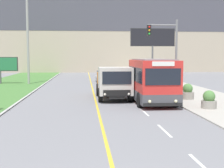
{
  "coord_description": "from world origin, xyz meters",
  "views": [
    {
      "loc": [
        -0.82,
        -5.72,
        3.35
      ],
      "look_at": [
        1.1,
        15.88,
        1.4
      ],
      "focal_mm": 50.0,
      "sensor_mm": 36.0,
      "label": 1
    }
  ],
  "objects_px": {
    "billboard_large": "(153,39)",
    "dump_truck": "(114,83)",
    "utility_pole_far": "(28,34)",
    "car_distant": "(103,77)",
    "traffic_light_mast": "(168,50)",
    "planter_round_near": "(209,100)",
    "billboard_small": "(0,65)",
    "planter_round_second": "(188,92)",
    "city_bus": "(152,81)"
  },
  "relations": [
    {
      "from": "dump_truck",
      "to": "planter_round_near",
      "type": "xyz_separation_m",
      "value": [
        5.52,
        -4.76,
        -0.72
      ]
    },
    {
      "from": "car_distant",
      "to": "billboard_large",
      "type": "relative_size",
      "value": 0.6
    },
    {
      "from": "dump_truck",
      "to": "traffic_light_mast",
      "type": "height_order",
      "value": "traffic_light_mast"
    },
    {
      "from": "billboard_large",
      "to": "car_distant",
      "type": "bearing_deg",
      "value": -157.4
    },
    {
      "from": "billboard_large",
      "to": "dump_truck",
      "type": "bearing_deg",
      "value": -110.42
    },
    {
      "from": "traffic_light_mast",
      "to": "dump_truck",
      "type": "bearing_deg",
      "value": 166.39
    },
    {
      "from": "car_distant",
      "to": "utility_pole_far",
      "type": "xyz_separation_m",
      "value": [
        -9.08,
        -1.88,
        5.21
      ]
    },
    {
      "from": "dump_truck",
      "to": "city_bus",
      "type": "bearing_deg",
      "value": -37.57
    },
    {
      "from": "dump_truck",
      "to": "billboard_small",
      "type": "bearing_deg",
      "value": 129.36
    },
    {
      "from": "city_bus",
      "to": "traffic_light_mast",
      "type": "height_order",
      "value": "traffic_light_mast"
    },
    {
      "from": "city_bus",
      "to": "planter_round_near",
      "type": "height_order",
      "value": "city_bus"
    },
    {
      "from": "billboard_small",
      "to": "planter_round_second",
      "type": "bearing_deg",
      "value": -41.12
    },
    {
      "from": "dump_truck",
      "to": "utility_pole_far",
      "type": "xyz_separation_m",
      "value": [
        -8.92,
        14.57,
        4.61
      ]
    },
    {
      "from": "dump_truck",
      "to": "utility_pole_far",
      "type": "bearing_deg",
      "value": 121.47
    },
    {
      "from": "dump_truck",
      "to": "traffic_light_mast",
      "type": "xyz_separation_m",
      "value": [
        3.87,
        -0.94,
        2.52
      ]
    },
    {
      "from": "dump_truck",
      "to": "planter_round_second",
      "type": "relative_size",
      "value": 5.26
    },
    {
      "from": "car_distant",
      "to": "billboard_small",
      "type": "height_order",
      "value": "billboard_small"
    },
    {
      "from": "planter_round_near",
      "to": "billboard_large",
      "type": "bearing_deg",
      "value": 85.97
    },
    {
      "from": "billboard_small",
      "to": "planter_round_near",
      "type": "distance_m",
      "value": 26.76
    },
    {
      "from": "utility_pole_far",
      "to": "traffic_light_mast",
      "type": "xyz_separation_m",
      "value": [
        12.79,
        -15.51,
        -2.08
      ]
    },
    {
      "from": "billboard_small",
      "to": "planter_round_near",
      "type": "bearing_deg",
      "value": -47.96
    },
    {
      "from": "dump_truck",
      "to": "planter_round_second",
      "type": "xyz_separation_m",
      "value": [
        5.56,
        -0.57,
        -0.69
      ]
    },
    {
      "from": "traffic_light_mast",
      "to": "planter_round_second",
      "type": "distance_m",
      "value": 3.65
    },
    {
      "from": "car_distant",
      "to": "billboard_large",
      "type": "height_order",
      "value": "billboard_large"
    },
    {
      "from": "billboard_small",
      "to": "planter_round_near",
      "type": "xyz_separation_m",
      "value": [
        17.88,
        -19.83,
        -1.73
      ]
    },
    {
      "from": "car_distant",
      "to": "planter_round_second",
      "type": "bearing_deg",
      "value": -72.4
    },
    {
      "from": "dump_truck",
      "to": "car_distant",
      "type": "xyz_separation_m",
      "value": [
        0.16,
        16.45,
        -0.61
      ]
    },
    {
      "from": "billboard_large",
      "to": "city_bus",
      "type": "bearing_deg",
      "value": -102.4
    },
    {
      "from": "billboard_large",
      "to": "planter_round_near",
      "type": "xyz_separation_m",
      "value": [
        -1.7,
        -24.14,
        -5.1
      ]
    },
    {
      "from": "dump_truck",
      "to": "planter_round_second",
      "type": "height_order",
      "value": "dump_truck"
    },
    {
      "from": "utility_pole_far",
      "to": "traffic_light_mast",
      "type": "distance_m",
      "value": 20.21
    },
    {
      "from": "car_distant",
      "to": "billboard_large",
      "type": "bearing_deg",
      "value": 22.6
    },
    {
      "from": "city_bus",
      "to": "utility_pole_far",
      "type": "xyz_separation_m",
      "value": [
        -11.45,
        16.52,
        4.31
      ]
    },
    {
      "from": "planter_round_near",
      "to": "planter_round_second",
      "type": "xyz_separation_m",
      "value": [
        0.04,
        4.18,
        0.03
      ]
    },
    {
      "from": "car_distant",
      "to": "traffic_light_mast",
      "type": "distance_m",
      "value": 18.05
    },
    {
      "from": "city_bus",
      "to": "car_distant",
      "type": "height_order",
      "value": "city_bus"
    },
    {
      "from": "billboard_small",
      "to": "traffic_light_mast",
      "type": "bearing_deg",
      "value": -44.6
    },
    {
      "from": "traffic_light_mast",
      "to": "planter_round_near",
      "type": "xyz_separation_m",
      "value": [
        1.64,
        -3.82,
        -3.24
      ]
    },
    {
      "from": "city_bus",
      "to": "dump_truck",
      "type": "distance_m",
      "value": 3.21
    },
    {
      "from": "utility_pole_far",
      "to": "billboard_small",
      "type": "height_order",
      "value": "utility_pole_far"
    },
    {
      "from": "utility_pole_far",
      "to": "billboard_small",
      "type": "distance_m",
      "value": 5.01
    },
    {
      "from": "dump_truck",
      "to": "planter_round_near",
      "type": "bearing_deg",
      "value": -40.76
    },
    {
      "from": "planter_round_near",
      "to": "car_distant",
      "type": "bearing_deg",
      "value": 104.18
    },
    {
      "from": "car_distant",
      "to": "planter_round_near",
      "type": "height_order",
      "value": "car_distant"
    },
    {
      "from": "utility_pole_far",
      "to": "planter_round_near",
      "type": "xyz_separation_m",
      "value": [
        14.44,
        -19.33,
        -5.32
      ]
    },
    {
      "from": "billboard_small",
      "to": "planter_round_second",
      "type": "distance_m",
      "value": 23.86
    },
    {
      "from": "dump_truck",
      "to": "billboard_large",
      "type": "distance_m",
      "value": 21.15
    },
    {
      "from": "utility_pole_far",
      "to": "billboard_small",
      "type": "xyz_separation_m",
      "value": [
        -3.45,
        0.51,
        -3.6
      ]
    },
    {
      "from": "dump_truck",
      "to": "traffic_light_mast",
      "type": "bearing_deg",
      "value": -13.61
    },
    {
      "from": "utility_pole_far",
      "to": "traffic_light_mast",
      "type": "relative_size",
      "value": 1.95
    }
  ]
}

